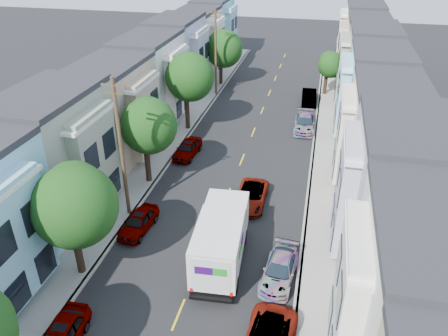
{
  "coord_description": "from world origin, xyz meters",
  "views": [
    {
      "loc": [
        6.05,
        -21.52,
        18.16
      ],
      "look_at": [
        -0.34,
        6.33,
        2.2
      ],
      "focal_mm": 35.0,
      "sensor_mm": 36.0,
      "label": 1
    }
  ],
  "objects_px": {
    "parked_right_b": "(280,270)",
    "parked_left_d": "(188,149)",
    "tree_far_r": "(330,65)",
    "utility_pole_near": "(121,150)",
    "tree_d": "(189,77)",
    "tree_e": "(223,49)",
    "parked_right_c": "(305,123)",
    "tree_c": "(148,126)",
    "lead_sedan": "(251,196)",
    "fedex_truck": "(221,239)",
    "utility_pole_far": "(216,52)",
    "parked_right_d": "(309,97)",
    "tree_b": "(73,206)",
    "parked_left_c": "(139,222)"
  },
  "relations": [
    {
      "from": "utility_pole_far",
      "to": "parked_right_b",
      "type": "bearing_deg",
      "value": -69.57
    },
    {
      "from": "tree_b",
      "to": "tree_far_r",
      "type": "bearing_deg",
      "value": 69.39
    },
    {
      "from": "tree_c",
      "to": "utility_pole_near",
      "type": "distance_m",
      "value": 4.63
    },
    {
      "from": "tree_far_r",
      "to": "lead_sedan",
      "type": "bearing_deg",
      "value": -100.95
    },
    {
      "from": "tree_c",
      "to": "parked_right_d",
      "type": "height_order",
      "value": "tree_c"
    },
    {
      "from": "utility_pole_far",
      "to": "tree_d",
      "type": "bearing_deg",
      "value": -90.01
    },
    {
      "from": "tree_e",
      "to": "parked_right_c",
      "type": "height_order",
      "value": "tree_e"
    },
    {
      "from": "lead_sedan",
      "to": "parked_right_b",
      "type": "bearing_deg",
      "value": -68.1
    },
    {
      "from": "parked_right_d",
      "to": "parked_right_c",
      "type": "bearing_deg",
      "value": -93.13
    },
    {
      "from": "tree_e",
      "to": "parked_right_c",
      "type": "distance_m",
      "value": 16.94
    },
    {
      "from": "tree_e",
      "to": "parked_right_b",
      "type": "distance_m",
      "value": 35.94
    },
    {
      "from": "tree_c",
      "to": "utility_pole_near",
      "type": "xyz_separation_m",
      "value": [
        0.0,
        -4.62,
        0.24
      ]
    },
    {
      "from": "tree_c",
      "to": "parked_left_c",
      "type": "xyz_separation_m",
      "value": [
        1.4,
        -6.16,
        -4.25
      ]
    },
    {
      "from": "parked_right_b",
      "to": "parked_right_c",
      "type": "bearing_deg",
      "value": 95.24
    },
    {
      "from": "tree_far_r",
      "to": "parked_left_d",
      "type": "relative_size",
      "value": 1.22
    },
    {
      "from": "lead_sedan",
      "to": "parked_left_d",
      "type": "relative_size",
      "value": 1.08
    },
    {
      "from": "utility_pole_far",
      "to": "fedex_truck",
      "type": "xyz_separation_m",
      "value": [
        7.57,
        -29.5,
        -3.31
      ]
    },
    {
      "from": "tree_c",
      "to": "parked_right_b",
      "type": "bearing_deg",
      "value": -37.79
    },
    {
      "from": "tree_far_r",
      "to": "parked_left_c",
      "type": "height_order",
      "value": "tree_far_r"
    },
    {
      "from": "tree_e",
      "to": "parked_right_c",
      "type": "relative_size",
      "value": 1.46
    },
    {
      "from": "tree_e",
      "to": "parked_right_b",
      "type": "xyz_separation_m",
      "value": [
        11.2,
        -33.92,
        -3.99
      ]
    },
    {
      "from": "parked_right_b",
      "to": "parked_left_d",
      "type": "bearing_deg",
      "value": 130.77
    },
    {
      "from": "utility_pole_near",
      "to": "parked_left_d",
      "type": "distance_m",
      "value": 10.73
    },
    {
      "from": "tree_far_r",
      "to": "parked_right_c",
      "type": "relative_size",
      "value": 1.1
    },
    {
      "from": "tree_b",
      "to": "parked_right_d",
      "type": "height_order",
      "value": "tree_b"
    },
    {
      "from": "tree_d",
      "to": "parked_left_c",
      "type": "distance_m",
      "value": 17.53
    },
    {
      "from": "utility_pole_near",
      "to": "fedex_truck",
      "type": "distance_m",
      "value": 8.97
    },
    {
      "from": "tree_c",
      "to": "parked_right_b",
      "type": "relative_size",
      "value": 1.68
    },
    {
      "from": "parked_left_d",
      "to": "lead_sedan",
      "type": "bearing_deg",
      "value": -38.59
    },
    {
      "from": "tree_e",
      "to": "utility_pole_far",
      "type": "relative_size",
      "value": 0.7
    },
    {
      "from": "parked_right_c",
      "to": "tree_c",
      "type": "bearing_deg",
      "value": -131.57
    },
    {
      "from": "parked_right_b",
      "to": "parked_right_d",
      "type": "bearing_deg",
      "value": 95.24
    },
    {
      "from": "tree_e",
      "to": "fedex_truck",
      "type": "xyz_separation_m",
      "value": [
        7.57,
        -33.35,
        -2.78
      ]
    },
    {
      "from": "tree_c",
      "to": "tree_e",
      "type": "bearing_deg",
      "value": 90.0
    },
    {
      "from": "parked_left_d",
      "to": "parked_right_d",
      "type": "distance_m",
      "value": 18.6
    },
    {
      "from": "tree_b",
      "to": "parked_left_d",
      "type": "height_order",
      "value": "tree_b"
    },
    {
      "from": "tree_d",
      "to": "tree_e",
      "type": "distance_m",
      "value": 14.6
    },
    {
      "from": "tree_e",
      "to": "fedex_truck",
      "type": "distance_m",
      "value": 34.31
    },
    {
      "from": "utility_pole_far",
      "to": "parked_left_d",
      "type": "height_order",
      "value": "utility_pole_far"
    },
    {
      "from": "parked_right_c",
      "to": "utility_pole_far",
      "type": "bearing_deg",
      "value": 142.54
    },
    {
      "from": "tree_c",
      "to": "fedex_truck",
      "type": "distance_m",
      "value": 11.52
    },
    {
      "from": "tree_far_r",
      "to": "parked_right_d",
      "type": "relative_size",
      "value": 1.17
    },
    {
      "from": "utility_pole_near",
      "to": "tree_d",
      "type": "bearing_deg",
      "value": 90.01
    },
    {
      "from": "tree_far_r",
      "to": "parked_right_b",
      "type": "xyz_separation_m",
      "value": [
        -1.99,
        -32.94,
        -3.04
      ]
    },
    {
      "from": "utility_pole_near",
      "to": "tree_far_r",
      "type": "bearing_deg",
      "value": 65.44
    },
    {
      "from": "fedex_truck",
      "to": "parked_right_c",
      "type": "bearing_deg",
      "value": 76.16
    },
    {
      "from": "tree_c",
      "to": "fedex_truck",
      "type": "height_order",
      "value": "tree_c"
    },
    {
      "from": "utility_pole_far",
      "to": "lead_sedan",
      "type": "relative_size",
      "value": 2.15
    },
    {
      "from": "tree_far_r",
      "to": "lead_sedan",
      "type": "xyz_separation_m",
      "value": [
        -4.95,
        -25.56,
        -3.03
      ]
    },
    {
      "from": "tree_far_r",
      "to": "utility_pole_near",
      "type": "height_order",
      "value": "utility_pole_near"
    }
  ]
}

